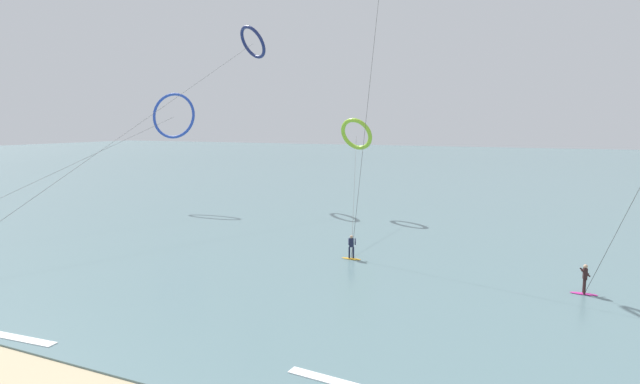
{
  "coord_description": "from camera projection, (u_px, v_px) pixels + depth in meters",
  "views": [
    {
      "loc": [
        12.94,
        -7.62,
        9.48
      ],
      "look_at": [
        0.0,
        20.73,
        5.3
      ],
      "focal_mm": 28.85,
      "sensor_mm": 36.0,
      "label": 1
    }
  ],
  "objects": [
    {
      "name": "kite_lime",
      "position": [
        356.0,
        134.0,
        52.32
      ],
      "size": [
        7.96,
        18.15,
        10.07
      ],
      "rotation": [
        0.0,
        0.0,
        2.94
      ],
      "color": "#8CC62D",
      "rests_on": "ground"
    },
    {
      "name": "kite_navy",
      "position": [
        252.0,
        42.0,
        61.62
      ],
      "size": [
        4.9,
        42.06,
        21.06
      ],
      "rotation": [
        0.0,
        0.0,
        2.68
      ],
      "color": "navy",
      "rests_on": "ground"
    },
    {
      "name": "surfer_amber",
      "position": [
        351.0,
        249.0,
        35.7
      ],
      "size": [
        1.4,
        0.66,
        1.7
      ],
      "rotation": [
        0.0,
        0.0,
        3.51
      ],
      "color": "orange",
      "rests_on": "ground"
    },
    {
      "name": "sea_water",
      "position": [
        486.0,
        168.0,
        108.78
      ],
      "size": [
        400.0,
        200.0,
        0.08
      ],
      "primitive_type": "cube",
      "color": "slate",
      "rests_on": "ground"
    },
    {
      "name": "kite_cobalt",
      "position": [
        173.0,
        116.0,
        57.06
      ],
      "size": [
        5.55,
        29.85,
        12.86
      ],
      "rotation": [
        0.0,
        0.0,
        0.2
      ],
      "color": "#2647B7",
      "rests_on": "ground"
    },
    {
      "name": "surfer_magenta",
      "position": [
        585.0,
        281.0,
        28.35
      ],
      "size": [
        1.4,
        0.61,
        1.7
      ],
      "rotation": [
        0.0,
        0.0,
        4.82
      ],
      "color": "#CC288E",
      "rests_on": "ground"
    }
  ]
}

